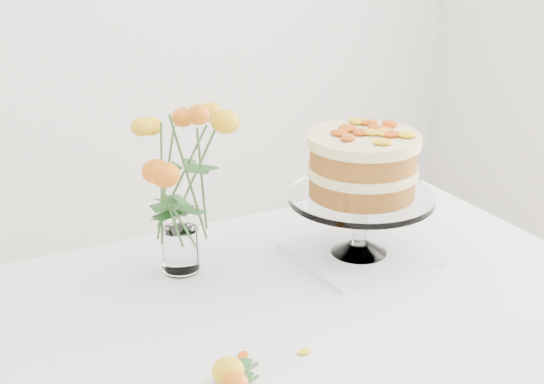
{
  "coord_description": "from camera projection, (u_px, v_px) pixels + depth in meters",
  "views": [
    {
      "loc": [
        -0.6,
        -1.12,
        1.51
      ],
      "look_at": [
        0.09,
        0.19,
        0.92
      ],
      "focal_mm": 50.0,
      "sensor_mm": 36.0,
      "label": 1
    }
  ],
  "objects": [
    {
      "name": "rose_vase",
      "position": [
        177.0,
        169.0,
        1.53
      ],
      "size": [
        0.34,
        0.34,
        0.4
      ],
      "rotation": [
        0.0,
        0.0,
        0.37
      ],
      "color": "silver",
      "rests_on": "table"
    },
    {
      "name": "loose_rose_far",
      "position": [
        235.0,
        384.0,
        1.22
      ],
      "size": [
        0.08,
        0.05,
        0.04
      ],
      "rotation": [
        0.0,
        0.0,
        0.4
      ],
      "color": "#DA540A",
      "rests_on": "table"
    },
    {
      "name": "stray_petal_a",
      "position": [
        243.0,
        355.0,
        1.32
      ],
      "size": [
        0.03,
        0.02,
        0.0
      ],
      "primitive_type": "ellipsoid",
      "color": "yellow",
      "rests_on": "table"
    },
    {
      "name": "loose_rose_near",
      "position": [
        228.0,
        371.0,
        1.24
      ],
      "size": [
        0.09,
        0.05,
        0.05
      ],
      "rotation": [
        0.0,
        0.0,
        0.36
      ],
      "color": "yellow",
      "rests_on": "table"
    },
    {
      "name": "cake_stand",
      "position": [
        362.0,
        171.0,
        1.62
      ],
      "size": [
        0.32,
        0.32,
        0.29
      ],
      "rotation": [
        0.0,
        0.0,
        0.25
      ],
      "color": "silver",
      "rests_on": "napkin"
    },
    {
      "name": "table",
      "position": [
        277.0,
        350.0,
        1.48
      ],
      "size": [
        1.43,
        0.93,
        0.76
      ],
      "color": "tan",
      "rests_on": "ground"
    },
    {
      "name": "napkin",
      "position": [
        359.0,
        254.0,
        1.69
      ],
      "size": [
        0.28,
        0.28,
        0.01
      ],
      "primitive_type": "cube",
      "rotation": [
        0.0,
        0.0,
        0.03
      ],
      "color": "white",
      "rests_on": "table"
    },
    {
      "name": "stray_petal_b",
      "position": [
        304.0,
        352.0,
        1.33
      ],
      "size": [
        0.03,
        0.02,
        0.0
      ],
      "primitive_type": "ellipsoid",
      "color": "yellow",
      "rests_on": "table"
    }
  ]
}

